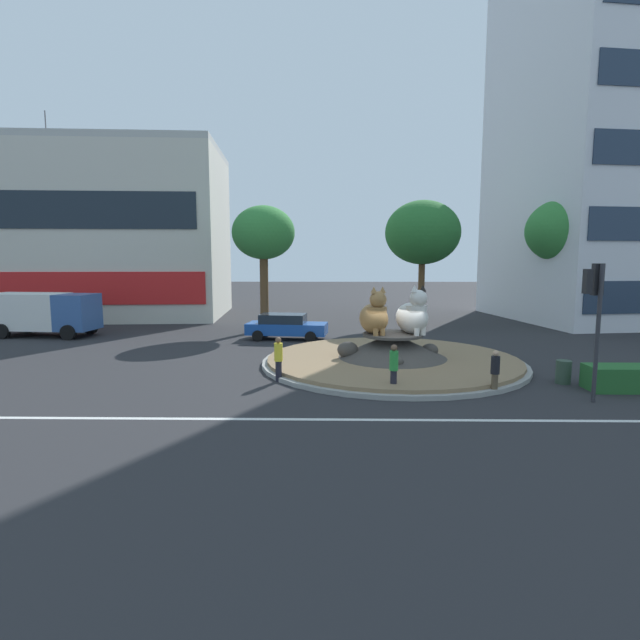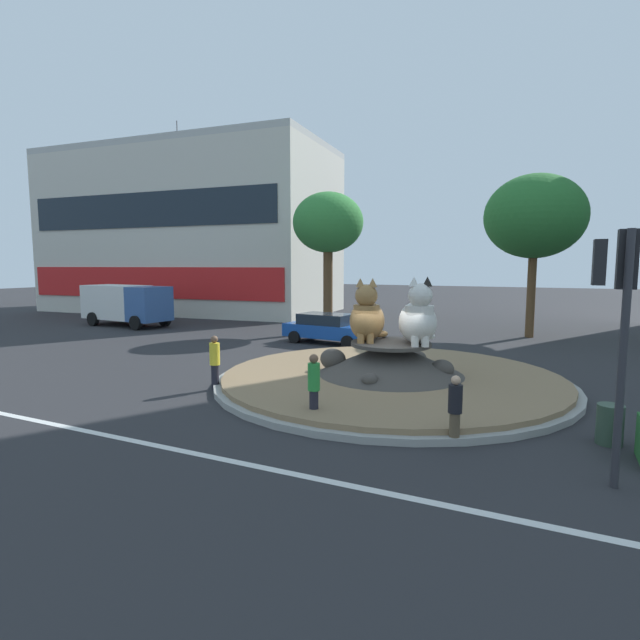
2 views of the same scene
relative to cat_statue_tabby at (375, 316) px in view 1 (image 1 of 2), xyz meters
The scene contains 17 objects.
ground_plane 2.35m from the cat_statue_tabby, ahead, with size 160.00×160.00×0.00m, color #28282B.
lane_centreline 8.07m from the cat_statue_tabby, 83.88° to the right, with size 112.00×0.20×0.01m, color silver.
roundabout_island 1.95m from the cat_statue_tabby, ahead, with size 11.78×11.78×1.41m.
cat_statue_tabby is the anchor object (origin of this frame).
cat_statue_white 1.74m from the cat_statue_tabby, ahead, with size 1.85×2.53×2.22m.
traffic_light_mast 8.85m from the cat_statue_tabby, 39.96° to the right, with size 0.71×0.55×4.61m.
shophouse_block 30.08m from the cat_statue_tabby, 141.00° to the left, with size 25.08×13.47×16.84m.
office_tower 30.68m from the cat_statue_tabby, 39.91° to the left, with size 18.90×16.50×32.34m.
broadleaf_tree_behind_island 13.14m from the cat_statue_tabby, 120.61° to the left, with size 4.12×4.12×8.22m.
second_tree_near_tower 15.09m from the cat_statue_tabby, 71.31° to the left, with size 5.32×5.32×8.88m.
third_tree_left 19.72m from the cat_statue_tabby, 41.98° to the left, with size 5.23×5.23×8.91m.
pedestrian_green_shirt 4.85m from the cat_statue_tabby, 86.77° to the right, with size 0.31×0.31×1.75m.
pedestrian_yellow_shirt 5.26m from the cat_statue_tabby, 141.78° to the right, with size 0.33×0.33×1.75m.
pedestrian_black_shirt 6.29m from the cat_statue_tabby, 51.53° to the right, with size 0.31×0.31×1.57m.
sedan_on_far_lane 8.46m from the cat_statue_tabby, 123.38° to the left, with size 4.88×2.49×1.51m.
delivery_box_truck 21.10m from the cat_statue_tabby, 158.27° to the left, with size 6.60×3.04×2.66m.
litter_bin 7.89m from the cat_statue_tabby, 25.34° to the right, with size 0.56×0.56×0.90m.
Camera 1 is at (-2.91, -22.00, 4.78)m, focal length 27.65 mm.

